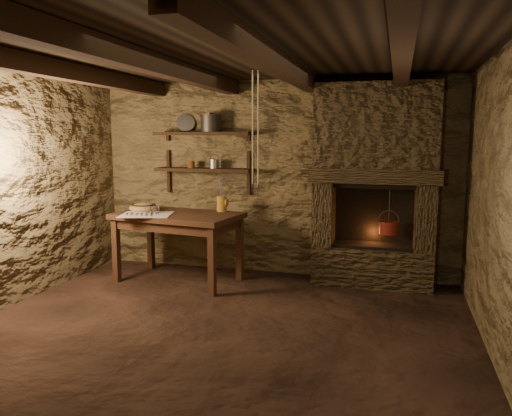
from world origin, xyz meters
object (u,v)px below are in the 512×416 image
(red_pot, at_px, (389,227))
(iron_stockpot, at_px, (211,124))
(work_table, at_px, (178,245))
(stoneware_jug, at_px, (222,196))
(wooden_bowl, at_px, (143,208))

(red_pot, bearing_deg, iron_stockpot, 176.84)
(work_table, xyz_separation_m, stoneware_jug, (0.45, 0.28, 0.56))
(iron_stockpot, bearing_deg, wooden_bowl, -144.14)
(work_table, xyz_separation_m, red_pot, (2.40, 0.43, 0.26))
(stoneware_jug, bearing_deg, iron_stockpot, 124.81)
(wooden_bowl, height_order, iron_stockpot, iron_stockpot)
(stoneware_jug, bearing_deg, work_table, -154.43)
(wooden_bowl, bearing_deg, stoneware_jug, 14.14)
(work_table, distance_m, wooden_bowl, 0.63)
(wooden_bowl, relative_size, red_pot, 0.63)
(iron_stockpot, height_order, red_pot, iron_stockpot)
(work_table, distance_m, iron_stockpot, 1.54)
(stoneware_jug, xyz_separation_m, red_pot, (1.94, 0.15, -0.30))
(work_table, distance_m, stoneware_jug, 0.77)
(red_pot, bearing_deg, wooden_bowl, -172.42)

